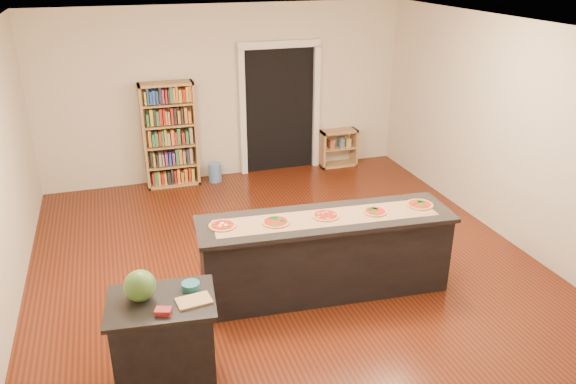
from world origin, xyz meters
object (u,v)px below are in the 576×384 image
object	(u,v)px
kitchen_island	(325,254)
low_shelf	(338,148)
bookshelf	(170,135)
watermelon	(140,286)
waste_bin	(215,172)
side_counter	(165,343)

from	to	relation	value
kitchen_island	low_shelf	size ratio (longest dim) A/B	4.23
bookshelf	watermelon	xyz separation A→B (m)	(-0.78, -4.61, 0.17)
waste_bin	watermelon	world-z (taller)	watermelon
kitchen_island	waste_bin	distance (m)	3.67
side_counter	bookshelf	distance (m)	4.73
bookshelf	side_counter	bearing A→B (deg)	-97.71
bookshelf	low_shelf	distance (m)	2.95
kitchen_island	waste_bin	size ratio (longest dim) A/B	8.76
bookshelf	kitchen_island	bearing A→B (deg)	-71.69
waste_bin	low_shelf	bearing A→B (deg)	1.96
waste_bin	watermelon	distance (m)	4.84
kitchen_island	side_counter	distance (m)	2.10
side_counter	bookshelf	xyz separation A→B (m)	(0.63, 4.67, 0.40)
kitchen_island	low_shelf	bearing A→B (deg)	69.83
kitchen_island	low_shelf	world-z (taller)	kitchen_island
side_counter	watermelon	distance (m)	0.59
side_counter	bookshelf	bearing A→B (deg)	88.56
kitchen_island	low_shelf	xyz separation A→B (m)	(1.69, 3.69, -0.13)
kitchen_island	bookshelf	xyz separation A→B (m)	(-1.22, 3.68, 0.38)
kitchen_island	watermelon	size ratio (longest dim) A/B	10.50
kitchen_island	side_counter	world-z (taller)	kitchen_island
side_counter	kitchen_island	bearing A→B (deg)	34.42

